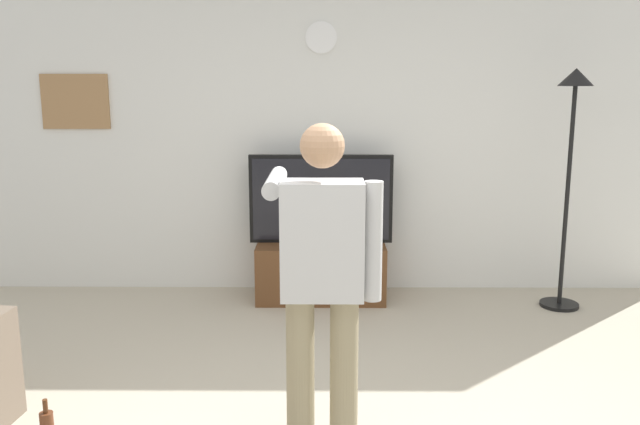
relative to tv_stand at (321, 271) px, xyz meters
The scene contains 7 objects.
back_wall 1.16m from the tv_stand, 90.80° to the left, with size 6.40×0.10×2.70m, color silver.
tv_stand is the anchor object (origin of this frame).
television 0.63m from the tv_stand, 90.00° to the left, with size 1.24×0.07×0.77m.
wall_clock 2.02m from the tv_stand, 90.00° to the left, with size 0.27×0.27×0.03m, color white.
framed_picture 2.63m from the tv_stand, behind, with size 0.59×0.04×0.48m, color #997047.
floor_lamp 2.34m from the tv_stand, ahead, with size 0.32×0.32×1.98m.
person_standing_nearer_lamp 2.59m from the tv_stand, 89.67° to the right, with size 0.57×0.78×1.69m.
Camera 1 is at (0.03, -2.95, 1.88)m, focal length 36.97 mm.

